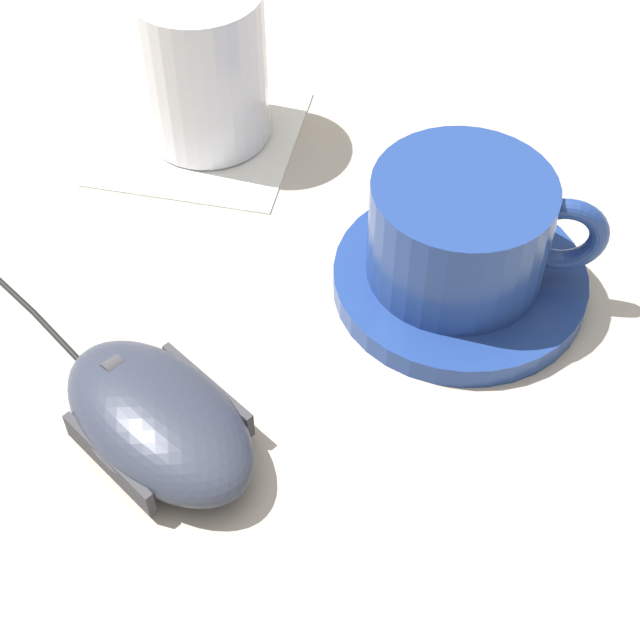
# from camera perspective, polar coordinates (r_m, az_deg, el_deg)

# --- Properties ---
(ground_plane) EXTENTS (3.00, 3.00, 0.00)m
(ground_plane) POSITION_cam_1_polar(r_m,az_deg,el_deg) (0.54, -2.25, 3.78)
(ground_plane) COLOR #B2A899
(saucer) EXTENTS (0.13, 0.13, 0.01)m
(saucer) POSITION_cam_1_polar(r_m,az_deg,el_deg) (0.52, 8.10, 2.32)
(saucer) COLOR navy
(saucer) RESTS_ON ground
(coffee_cup) EXTENTS (0.12, 0.09, 0.06)m
(coffee_cup) POSITION_cam_1_polar(r_m,az_deg,el_deg) (0.50, 8.34, 5.23)
(coffee_cup) COLOR navy
(coffee_cup) RESTS_ON saucer
(computer_mouse) EXTENTS (0.12, 0.13, 0.03)m
(computer_mouse) POSITION_cam_1_polar(r_m,az_deg,el_deg) (0.45, -9.38, -5.75)
(computer_mouse) COLOR #2D3342
(computer_mouse) RESTS_ON ground
(napkin_under_glass) EXTENTS (0.15, 0.15, 0.00)m
(napkin_under_glass) POSITION_cam_1_polar(r_m,az_deg,el_deg) (0.61, -6.92, 10.52)
(napkin_under_glass) COLOR silver
(napkin_under_glass) RESTS_ON ground
(drinking_glass) EXTENTS (0.07, 0.07, 0.09)m
(drinking_glass) POSITION_cam_1_polar(r_m,az_deg,el_deg) (0.59, -6.85, 14.50)
(drinking_glass) COLOR silver
(drinking_glass) RESTS_ON napkin_under_glass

